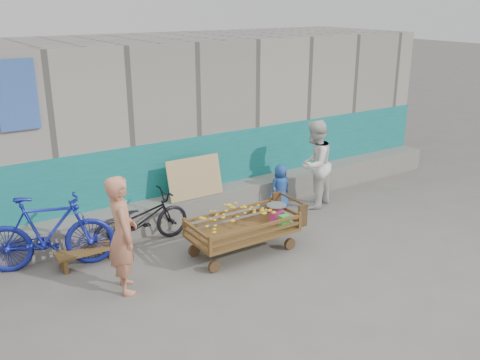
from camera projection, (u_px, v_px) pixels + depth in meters
ground at (254, 278)px, 7.42m from camera, size 80.00×80.00×0.00m
building_wall at (134, 122)px, 10.16m from camera, size 12.00×3.50×3.00m
banana_cart at (241, 222)px, 7.99m from camera, size 1.78×0.81×0.76m
bench at (90, 252)px, 7.78m from camera, size 0.99×0.30×0.25m
vendor_man at (123, 235)px, 6.89m from camera, size 0.49×0.65×1.60m
woman at (314, 164)px, 9.75m from camera, size 0.98×0.89×1.64m
child at (280, 187)px, 9.75m from camera, size 0.42×0.28×0.84m
bicycle_dark at (141, 220)px, 8.32m from camera, size 1.60×0.60×0.83m
bicycle_blue at (48, 232)px, 7.54m from camera, size 1.91×1.11×1.11m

